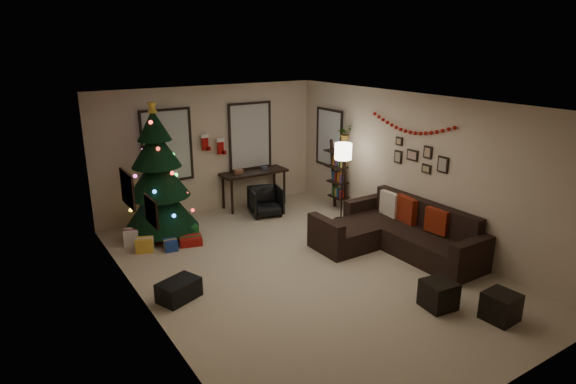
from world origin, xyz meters
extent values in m
plane|color=tan|center=(0.00, 0.00, 0.00)|extent=(7.00, 7.00, 0.00)
plane|color=white|center=(0.00, 0.00, 2.70)|extent=(7.00, 7.00, 0.00)
plane|color=beige|center=(0.00, 3.50, 1.35)|extent=(5.00, 0.00, 5.00)
plane|color=beige|center=(0.00, -3.50, 1.35)|extent=(5.00, 0.00, 5.00)
plane|color=beige|center=(-2.50, 0.00, 1.35)|extent=(0.00, 7.00, 7.00)
plane|color=beige|center=(2.50, 0.00, 1.35)|extent=(0.00, 7.00, 7.00)
cube|color=#728CB2|center=(-0.95, 3.47, 1.55)|extent=(0.94, 0.02, 1.35)
cube|color=beige|center=(-0.95, 3.47, 1.55)|extent=(0.94, 0.03, 1.35)
cube|color=#728CB2|center=(0.95, 3.47, 1.55)|extent=(0.94, 0.02, 1.35)
cube|color=beige|center=(0.95, 3.47, 1.55)|extent=(0.94, 0.03, 1.35)
cube|color=#728CB2|center=(2.47, 2.55, 1.50)|extent=(0.05, 0.27, 1.17)
cube|color=beige|center=(2.47, 2.55, 1.50)|extent=(0.05, 0.45, 1.17)
cylinder|color=black|center=(-1.42, 2.73, 0.16)|extent=(0.10, 0.10, 0.31)
cone|color=black|center=(-1.42, 2.73, 0.62)|extent=(1.41, 1.41, 0.98)
cone|color=black|center=(-1.42, 2.73, 1.19)|extent=(1.16, 1.16, 0.83)
cone|color=black|center=(-1.42, 2.73, 1.71)|extent=(0.91, 0.91, 0.72)
cone|color=black|center=(-1.42, 2.73, 2.12)|extent=(0.62, 0.62, 0.57)
cylinder|color=maroon|center=(-1.42, 2.73, 0.02)|extent=(1.14, 1.14, 0.04)
cube|color=navy|center=(-1.55, 1.90, 0.10)|extent=(0.22, 0.22, 0.20)
cube|color=maroon|center=(-1.15, 1.95, 0.07)|extent=(0.40, 0.30, 0.15)
cube|color=gold|center=(-1.95, 2.10, 0.12)|extent=(0.30, 0.22, 0.25)
cube|color=#14591E|center=(-1.05, 2.35, 0.11)|extent=(0.35, 0.28, 0.22)
cube|color=silver|center=(-2.05, 2.55, 0.14)|extent=(0.26, 0.26, 0.28)
cube|color=black|center=(2.03, -0.42, 0.20)|extent=(0.86, 2.30, 0.40)
cube|color=black|center=(2.36, -0.42, 0.63)|extent=(0.20, 2.30, 0.46)
cube|color=black|center=(2.03, -1.67, 0.32)|extent=(0.86, 0.20, 0.63)
cube|color=black|center=(2.03, 0.84, 0.32)|extent=(0.86, 0.20, 0.63)
cube|color=black|center=(1.19, 0.30, 0.20)|extent=(0.82, 0.86, 0.40)
cube|color=black|center=(0.69, 0.30, 0.32)|extent=(0.18, 0.86, 0.63)
cube|color=maroon|center=(2.21, -0.80, 0.64)|extent=(0.15, 0.43, 0.42)
cube|color=maroon|center=(2.21, -0.10, 0.64)|extent=(0.19, 0.49, 0.47)
cube|color=beige|center=(2.21, 0.32, 0.63)|extent=(0.17, 0.46, 0.45)
cube|color=black|center=(0.92, -2.00, 0.20)|extent=(0.46, 0.46, 0.39)
cube|color=black|center=(1.36, -2.66, 0.19)|extent=(0.43, 0.43, 0.38)
cube|color=black|center=(0.89, 3.22, 0.78)|extent=(1.50, 0.54, 0.05)
cylinder|color=black|center=(0.23, 3.01, 0.38)|extent=(0.05, 0.05, 0.75)
cylinder|color=black|center=(0.23, 3.43, 0.38)|extent=(0.05, 0.05, 0.75)
cylinder|color=black|center=(1.56, 3.01, 0.38)|extent=(0.05, 0.05, 0.75)
cylinder|color=black|center=(1.56, 3.43, 0.38)|extent=(0.05, 0.05, 0.75)
imported|color=black|center=(0.81, 2.57, 0.31)|extent=(0.72, 0.69, 0.62)
cube|color=black|center=(2.32, 1.79, 0.78)|extent=(0.05, 0.05, 1.55)
cube|color=black|center=(2.32, 2.20, 0.78)|extent=(0.05, 0.05, 1.55)
cube|color=black|center=(2.29, 1.99, 0.30)|extent=(0.30, 0.43, 0.03)
cube|color=black|center=(2.29, 1.99, 0.65)|extent=(0.30, 0.43, 0.03)
cube|color=black|center=(2.29, 1.99, 0.99)|extent=(0.30, 0.43, 0.03)
cube|color=black|center=(2.29, 1.99, 1.34)|extent=(0.30, 0.43, 0.03)
imported|color=#4C4C4C|center=(2.30, 1.82, 1.78)|extent=(0.48, 0.44, 0.44)
cylinder|color=black|center=(1.95, 1.43, 0.02)|extent=(0.28, 0.28, 0.03)
cylinder|color=black|center=(1.95, 1.43, 0.71)|extent=(0.03, 0.03, 1.37)
cylinder|color=white|center=(1.95, 1.43, 1.47)|extent=(0.34, 0.34, 0.32)
cube|color=black|center=(-2.48, 0.75, 1.59)|extent=(0.04, 0.60, 0.50)
cube|color=tan|center=(-2.48, 0.75, 1.59)|extent=(0.01, 0.54, 0.45)
cube|color=black|center=(-2.48, -0.30, 1.58)|extent=(0.04, 0.45, 0.35)
cube|color=beige|center=(-2.48, -0.30, 1.58)|extent=(0.01, 0.41, 0.31)
cube|color=black|center=(2.48, -0.60, 1.55)|extent=(0.03, 0.22, 0.28)
cube|color=black|center=(2.48, -0.25, 1.70)|extent=(0.03, 0.18, 0.22)
cube|color=black|center=(2.48, -0.25, 1.40)|extent=(0.03, 0.20, 0.16)
cube|color=black|center=(2.48, 0.10, 1.58)|extent=(0.03, 0.26, 0.20)
cube|color=black|center=(2.48, 0.45, 1.48)|extent=(0.03, 0.18, 0.24)
cube|color=black|center=(2.48, 0.45, 1.78)|extent=(0.03, 0.16, 0.16)
cube|color=#990F0C|center=(-0.15, 3.41, 1.53)|extent=(0.14, 0.04, 0.30)
cube|color=white|center=(-0.15, 3.41, 1.68)|extent=(0.16, 0.05, 0.08)
cube|color=#990F0C|center=(-0.08, 3.41, 1.40)|extent=(0.10, 0.04, 0.08)
cube|color=#990F0C|center=(0.18, 3.37, 1.41)|extent=(0.14, 0.04, 0.30)
cube|color=white|center=(0.18, 3.37, 1.56)|extent=(0.16, 0.05, 0.08)
cube|color=#990F0C|center=(0.25, 3.37, 1.28)|extent=(0.10, 0.04, 0.08)
cube|color=black|center=(-2.04, 0.18, 0.14)|extent=(0.68, 0.57, 0.29)
camera|label=1|loc=(-4.12, -5.92, 3.57)|focal=30.30mm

